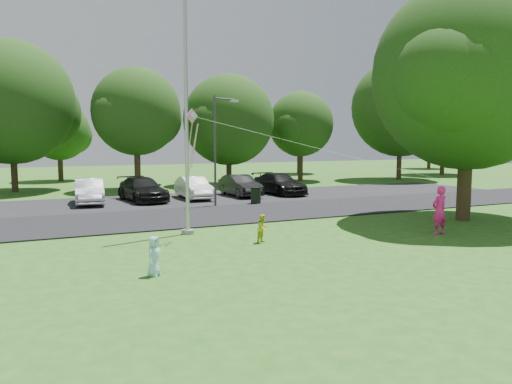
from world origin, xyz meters
name	(u,v)px	position (x,y,z in m)	size (l,w,h in m)	color
ground	(340,251)	(0.00, 0.00, 0.00)	(120.00, 120.00, 0.00)	#265A17
park_road	(232,214)	(0.00, 9.00, 0.03)	(60.00, 6.00, 0.06)	black
parking_strip	(191,199)	(0.00, 15.50, 0.03)	(42.00, 7.00, 0.06)	black
flagpole	(186,124)	(-3.50, 5.00, 4.17)	(0.50, 0.50, 10.00)	#B7BABF
street_lamp	(218,140)	(0.48, 12.05, 3.57)	(1.62, 0.65, 5.94)	#3F3F44
trash_can	(256,196)	(2.64, 11.92, 0.48)	(0.60, 0.60, 0.96)	black
big_tree	(469,79)	(8.61, 2.86, 6.24)	(9.07, 8.36, 10.62)	#332316
tree_row	(174,112)	(1.59, 24.23, 5.71)	(64.35, 11.94, 10.88)	#332316
horizon_trees	(172,133)	(4.06, 33.88, 4.30)	(77.46, 7.20, 7.02)	#332316
parked_cars	(195,187)	(0.31, 15.61, 0.74)	(13.98, 4.98, 1.39)	#B2B7BF
woman	(439,210)	(5.09, 0.82, 0.92)	(0.67, 0.44, 1.84)	#FC2187
child_yellow	(263,228)	(-1.63, 2.31, 0.50)	(0.49, 0.38, 1.00)	#CED020
child_blue	(154,256)	(-6.11, -0.33, 0.53)	(0.52, 0.34, 1.06)	#9DD7F2
kite	(204,131)	(-3.26, 3.69, 3.88)	(9.00, 3.26, 2.59)	pink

